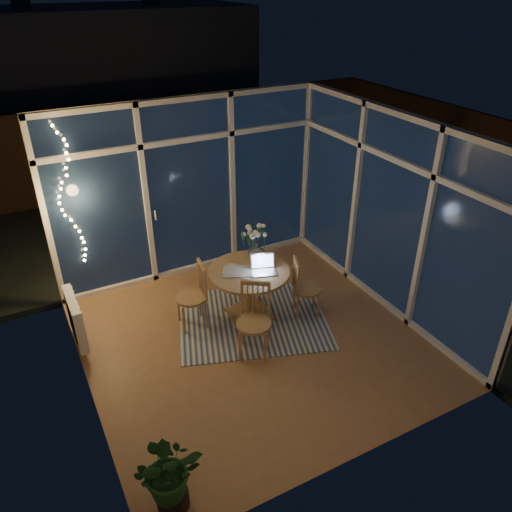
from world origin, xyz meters
name	(u,v)px	position (x,y,z in m)	size (l,w,h in m)	color
floor	(254,339)	(0.00, 0.00, 0.00)	(4.00, 4.00, 0.00)	olive
ceiling	(253,134)	(0.00, 0.00, 2.60)	(4.00, 4.00, 0.00)	silver
wall_back	(189,188)	(0.00, 2.00, 1.30)	(4.00, 0.04, 2.60)	beige
wall_front	(367,354)	(0.00, -2.00, 1.30)	(4.00, 0.04, 2.60)	beige
wall_left	(69,296)	(-2.00, 0.00, 1.30)	(0.04, 4.00, 2.60)	beige
wall_right	(391,213)	(2.00, 0.00, 1.30)	(0.04, 4.00, 2.60)	beige
window_wall_back	(190,189)	(0.00, 1.96, 1.30)	(4.00, 0.10, 2.60)	white
window_wall_right	(389,214)	(1.96, 0.00, 1.30)	(0.10, 4.00, 2.60)	white
radiator	(75,319)	(-1.94, 0.90, 0.40)	(0.10, 0.70, 0.58)	white
fairy_lights	(68,198)	(-1.65, 1.88, 1.52)	(0.24, 0.10, 1.85)	#EAAD5D
garden_patio	(164,196)	(0.50, 5.00, -0.06)	(12.00, 6.00, 0.10)	black
garden_fence	(127,148)	(0.00, 5.50, 0.90)	(11.00, 0.08, 1.80)	#3A2615
neighbour_roof	(99,58)	(0.30, 8.50, 2.20)	(7.00, 3.00, 2.20)	#34373F
garden_shrubs	(117,216)	(-0.80, 3.40, 0.45)	(0.90, 0.90, 0.90)	black
rug	(253,319)	(0.17, 0.36, 0.01)	(1.92, 1.54, 0.01)	beige
dining_table	(249,294)	(0.17, 0.46, 0.36)	(1.04, 1.04, 0.71)	olive
chair_left	(191,296)	(-0.57, 0.63, 0.45)	(0.42, 0.42, 0.91)	olive
chair_right	(307,287)	(0.86, 0.14, 0.43)	(0.39, 0.39, 0.85)	olive
chair_front	(254,322)	(-0.12, -0.23, 0.47)	(0.43, 0.43, 0.94)	olive
laptop	(264,265)	(0.32, 0.33, 0.83)	(0.31, 0.27, 0.23)	silver
flower_vase	(256,252)	(0.39, 0.68, 0.82)	(0.20, 0.20, 0.21)	white
bowl	(269,261)	(0.50, 0.53, 0.73)	(0.15, 0.15, 0.04)	white
newspapers	(240,269)	(0.07, 0.53, 0.72)	(0.38, 0.29, 0.01)	beige
phone	(253,275)	(0.16, 0.33, 0.72)	(0.11, 0.06, 0.01)	black
potted_plant	(170,476)	(-1.65, -1.65, 0.38)	(0.54, 0.47, 0.76)	#1B4C20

